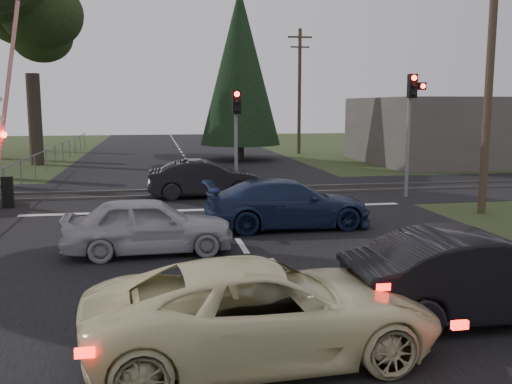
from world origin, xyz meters
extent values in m
plane|color=#323E1C|center=(0.00, 0.00, 0.00)|extent=(120.00, 120.00, 0.00)
cube|color=black|center=(0.00, 10.00, 0.01)|extent=(14.00, 100.00, 0.01)
cube|color=black|center=(0.00, 12.00, 0.01)|extent=(120.00, 8.00, 0.01)
cube|color=silver|center=(0.00, 8.20, 0.01)|extent=(13.00, 0.35, 0.00)
cube|color=#59544C|center=(0.00, 11.20, 0.05)|extent=(120.00, 0.12, 0.10)
cube|color=#59544C|center=(0.00, 12.80, 0.05)|extent=(120.00, 0.12, 0.10)
sphere|color=#FF0C07|center=(-7.12, 9.65, 2.55)|extent=(0.22, 0.22, 0.22)
cube|color=black|center=(-7.15, 9.80, 0.55)|extent=(0.35, 0.25, 1.10)
cube|color=red|center=(-6.95, 9.80, 4.00)|extent=(1.16, 0.10, 5.93)
cylinder|color=slate|center=(7.50, 9.60, 1.90)|extent=(0.14, 0.14, 3.80)
cube|color=black|center=(7.50, 9.42, 4.25)|extent=(0.32, 0.24, 0.90)
sphere|color=#FF0C07|center=(7.50, 9.29, 4.55)|extent=(0.20, 0.20, 0.20)
sphere|color=black|center=(7.50, 9.29, 4.25)|extent=(0.18, 0.18, 0.18)
sphere|color=black|center=(7.50, 9.29, 3.95)|extent=(0.18, 0.18, 0.18)
cube|color=black|center=(7.88, 9.42, 4.25)|extent=(0.28, 0.22, 0.28)
sphere|color=#FF0C07|center=(7.88, 9.30, 4.25)|extent=(0.18, 0.18, 0.18)
cylinder|color=slate|center=(1.00, 10.80, 1.60)|extent=(0.14, 0.14, 3.20)
cube|color=black|center=(1.00, 10.62, 3.65)|extent=(0.32, 0.24, 0.90)
sphere|color=#FF0C07|center=(1.00, 10.49, 3.95)|extent=(0.20, 0.20, 0.20)
sphere|color=black|center=(1.00, 10.49, 3.65)|extent=(0.18, 0.18, 0.18)
sphere|color=black|center=(1.00, 10.49, 3.35)|extent=(0.18, 0.18, 0.18)
cylinder|color=#4C3D2D|center=(8.50, 6.00, 4.50)|extent=(0.26, 0.26, 9.00)
cylinder|color=#4C3D2D|center=(8.50, 30.00, 4.50)|extent=(0.26, 0.26, 9.00)
cube|color=#4C3D2D|center=(8.50, 30.00, 8.40)|extent=(1.80, 0.12, 0.12)
cube|color=#4C3D2D|center=(8.50, 30.00, 7.70)|extent=(1.40, 0.10, 0.10)
cylinder|color=#4C3D2D|center=(8.50, 55.00, 4.50)|extent=(0.26, 0.26, 9.00)
cube|color=#4C3D2D|center=(8.50, 55.00, 8.40)|extent=(1.80, 0.12, 0.12)
cube|color=#4C3D2D|center=(8.50, 55.00, 7.70)|extent=(1.40, 0.10, 0.10)
cylinder|color=#473D33|center=(-9.00, 25.00, 2.70)|extent=(0.80, 0.80, 5.40)
cylinder|color=#473D33|center=(-11.00, 36.00, 2.70)|extent=(0.80, 0.80, 5.40)
ellipsoid|color=black|center=(-11.00, 36.00, 9.60)|extent=(6.00, 6.00, 7.20)
cylinder|color=#473D33|center=(3.50, 26.00, 1.00)|extent=(0.50, 0.50, 2.00)
cone|color=black|center=(3.50, 26.00, 6.00)|extent=(5.20, 5.20, 10.00)
cube|color=#59514C|center=(18.00, 22.00, 2.00)|extent=(14.00, 10.00, 4.00)
imported|color=beige|center=(-0.70, -3.43, 0.69)|extent=(5.11, 2.61, 1.38)
imported|color=black|center=(3.10, -2.68, 0.75)|extent=(4.54, 1.59, 1.49)
imported|color=#A9ABB1|center=(-2.31, 2.69, 0.69)|extent=(4.08, 1.73, 1.37)
imported|color=#172445|center=(1.65, 4.93, 0.70)|extent=(4.91, 2.11, 1.41)
imported|color=black|center=(-0.20, 10.97, 0.72)|extent=(4.36, 1.53, 1.43)
camera|label=1|loc=(-2.17, -10.91, 3.53)|focal=40.00mm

